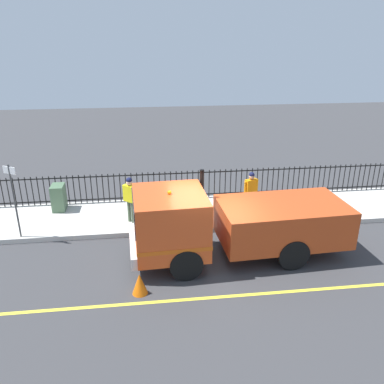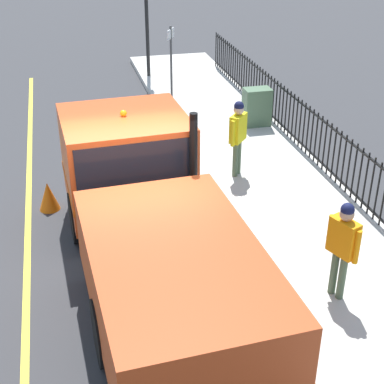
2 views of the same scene
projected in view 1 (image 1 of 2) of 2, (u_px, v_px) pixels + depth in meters
ground_plane at (211, 259)px, 12.26m from camera, size 58.10×58.10×0.00m
sidewalk_slab at (197, 213)px, 15.24m from camera, size 2.99×26.41×0.18m
lane_marking at (224, 297)px, 10.48m from camera, size 0.12×23.77×0.01m
work_truck at (223, 221)px, 11.96m from camera, size 2.57×6.83×2.61m
worker_standing at (130, 195)px, 13.96m from camera, size 0.48×0.51×1.72m
pedestrian_distant at (251, 188)px, 14.68m from camera, size 0.36×0.58×1.66m
iron_fence at (193, 184)px, 16.24m from camera, size 0.04×22.48×1.21m
utility_cabinet at (59, 197)px, 15.17m from camera, size 0.72×0.48×1.01m
traffic_cone at (140, 284)px, 10.52m from camera, size 0.42×0.42×0.61m
street_sign at (13, 193)px, 12.69m from camera, size 0.28×0.45×2.57m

